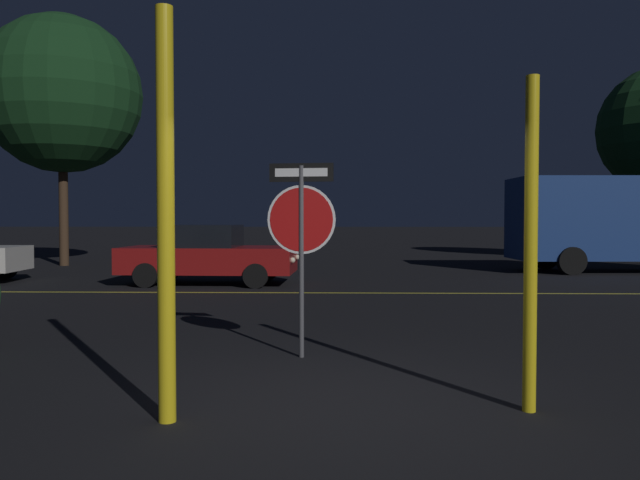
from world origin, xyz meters
TOP-DOWN VIEW (x-y plane):
  - ground_plane at (0.00, 0.00)m, footprint 260.00×260.00m
  - road_center_stripe at (0.00, 8.54)m, footprint 43.27×0.12m
  - stop_sign at (-0.51, 1.99)m, footprint 0.82×0.11m
  - yellow_pole_left at (-1.48, -0.43)m, footprint 0.14×0.14m
  - yellow_pole_right at (1.58, -0.07)m, footprint 0.11×0.11m
  - passing_car_2 at (-3.37, 10.41)m, footprint 4.50×2.18m
  - delivery_truck at (8.96, 14.42)m, footprint 6.89×2.59m
  - tree_0 at (-9.85, 16.57)m, footprint 5.56×5.56m

SIDE VIEW (x-z plane):
  - ground_plane at x=0.00m, z-range 0.00..0.00m
  - road_center_stripe at x=0.00m, z-range 0.00..0.01m
  - passing_car_2 at x=-3.37m, z-range -0.01..1.51m
  - yellow_pole_right at x=1.58m, z-range 0.00..2.89m
  - delivery_truck at x=8.96m, z-range 0.11..3.08m
  - stop_sign at x=-0.51m, z-range 0.47..2.80m
  - yellow_pole_left at x=-1.48m, z-range 0.00..3.38m
  - tree_0 at x=-9.85m, z-range 1.65..10.52m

